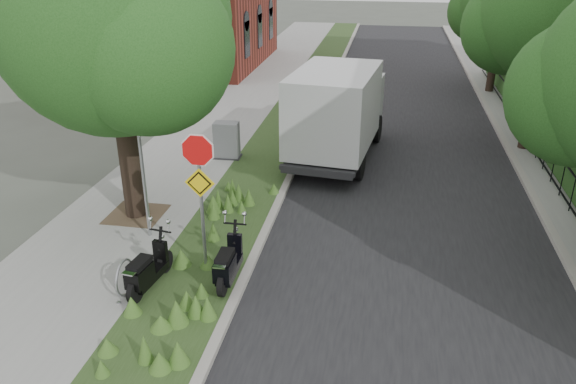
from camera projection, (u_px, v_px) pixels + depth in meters
name	position (u px, v px, depth m)	size (l,w,h in m)	color
ground	(263.00, 295.00, 11.57)	(120.00, 120.00, 0.00)	#4C5147
sidewalk_near	(210.00, 131.00, 21.19)	(3.50, 60.00, 0.12)	gray
verge	(281.00, 135.00, 20.75)	(2.00, 60.00, 0.12)	#2A401B
kerb_near	(308.00, 137.00, 20.59)	(0.20, 60.00, 0.13)	#9E9991
road	(405.00, 144.00, 20.06)	(7.00, 60.00, 0.01)	black
kerb_far	(507.00, 148.00, 19.47)	(0.20, 60.00, 0.13)	#9E9991
footpath_far	(559.00, 151.00, 19.21)	(3.20, 60.00, 0.12)	gray
street_tree_main	(111.00, 30.00, 12.81)	(6.21, 5.54, 7.66)	black
bare_post	(141.00, 158.00, 12.82)	(0.08, 0.08, 4.00)	#A5A8AD
bike_hoop	(125.00, 277.00, 11.26)	(0.06, 0.78, 0.77)	#A5A8AD
sign_assembly	(199.00, 175.00, 11.36)	(0.94, 0.08, 3.22)	#A5A8AD
fence_far	(532.00, 132.00, 19.11)	(0.04, 24.00, 1.00)	black
hedge_far	(553.00, 134.00, 19.00)	(1.00, 24.00, 1.10)	#1B3F16
far_tree_b	(544.00, 20.00, 17.67)	(4.83, 4.31, 6.56)	black
far_tree_c	(500.00, 6.00, 25.01)	(4.37, 3.89, 5.93)	black
scooter_near	(145.00, 274.00, 11.34)	(0.49, 1.67, 0.80)	black
scooter_far	(227.00, 268.00, 11.57)	(0.35, 1.69, 0.81)	black
box_truck	(338.00, 109.00, 18.06)	(2.88, 5.97, 2.60)	#262628
utility_cabinet	(227.00, 141.00, 18.28)	(0.91, 0.62, 1.18)	#262628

